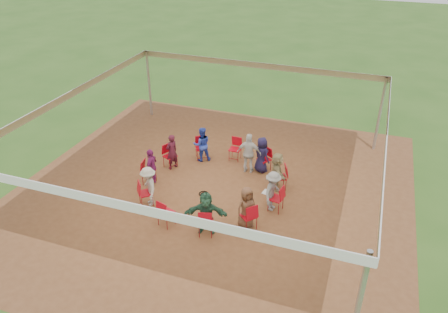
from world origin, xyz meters
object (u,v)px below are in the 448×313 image
(chair_2, at_px, (264,159))
(chair_4, at_px, (201,148))
(chair_7, at_px, (146,193))
(person_seated_3, at_px, (202,144))
(chair_8, at_px, (166,213))
(chair_0, at_px, (276,198))
(chair_9, at_px, (206,222))
(person_seated_2, at_px, (262,155))
(standing_person, at_px, (249,153))
(chair_6, at_px, (149,172))
(person_seated_0, at_px, (273,191))
(person_seated_5, at_px, (152,167))
(person_seated_6, at_px, (149,186))
(person_seated_4, at_px, (172,152))
(person_seated_7, at_px, (206,213))
(cable_coil, at_px, (204,194))
(person_seated_8, at_px, (247,208))
(laptop, at_px, (268,191))
(chair_10, at_px, (248,216))
(chair_3, at_px, (235,149))
(person_seated_1, at_px, (277,171))
(chair_1, at_px, (280,177))
(chair_5, at_px, (170,156))

(chair_2, relative_size, chair_4, 1.00)
(chair_7, xyz_separation_m, person_seated_3, (0.60, 3.32, 0.24))
(chair_8, bearing_deg, chair_0, 49.09)
(chair_9, bearing_deg, chair_2, 65.45)
(person_seated_2, distance_m, standing_person, 0.47)
(chair_6, xyz_separation_m, person_seated_3, (1.12, 2.14, 0.24))
(person_seated_0, relative_size, person_seated_5, 1.00)
(person_seated_6, bearing_deg, chair_7, -90.00)
(chair_4, distance_m, person_seated_4, 1.28)
(person_seated_7, bearing_deg, cable_coil, 98.59)
(person_seated_8, bearing_deg, person_seated_0, 16.36)
(person_seated_2, relative_size, standing_person, 0.89)
(chair_7, bearing_deg, chair_2, 98.18)
(person_seated_4, bearing_deg, chair_2, 132.24)
(chair_8, height_order, laptop, chair_8)
(chair_7, distance_m, chair_10, 3.46)
(chair_3, height_order, person_seated_5, person_seated_5)
(person_seated_6, bearing_deg, person_seated_1, 81.82)
(chair_10, height_order, cable_coil, chair_10)
(chair_2, height_order, chair_10, same)
(person_seated_3, bearing_deg, chair_8, 64.75)
(person_seated_2, bearing_deg, person_seated_1, 163.64)
(chair_4, height_order, chair_9, same)
(person_seated_6, bearing_deg, person_seated_8, 49.09)
(cable_coil, distance_m, laptop, 2.28)
(cable_coil, bearing_deg, chair_3, 84.82)
(chair_4, relative_size, chair_9, 1.00)
(person_seated_0, bearing_deg, chair_9, 149.67)
(chair_1, relative_size, person_seated_0, 0.66)
(chair_4, relative_size, person_seated_7, 0.66)
(chair_8, height_order, chair_10, same)
(chair_10, relative_size, person_seated_6, 0.66)
(chair_1, bearing_deg, person_seated_7, 129.57)
(chair_2, xyz_separation_m, chair_8, (-1.93, -4.10, 0.00))
(chair_6, relative_size, person_seated_8, 0.66)
(chair_8, bearing_deg, person_seated_8, 35.12)
(standing_person, bearing_deg, chair_1, 147.04)
(person_seated_4, bearing_deg, chair_1, 115.25)
(person_seated_6, bearing_deg, chair_4, 132.24)
(chair_5, bearing_deg, person_seated_1, 113.84)
(chair_6, height_order, person_seated_0, person_seated_0)
(chair_3, relative_size, person_seated_2, 0.66)
(person_seated_7, xyz_separation_m, laptop, (1.39, 1.78, -0.05))
(chair_1, bearing_deg, chair_7, 98.18)
(chair_1, distance_m, chair_5, 4.17)
(chair_2, distance_m, person_seated_2, 0.27)
(chair_9, xyz_separation_m, person_seated_1, (1.36, 3.08, 0.24))
(chair_9, height_order, person_seated_2, person_seated_2)
(chair_7, distance_m, cable_coil, 1.97)
(chair_1, xyz_separation_m, person_seated_4, (-4.06, -0.00, 0.24))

